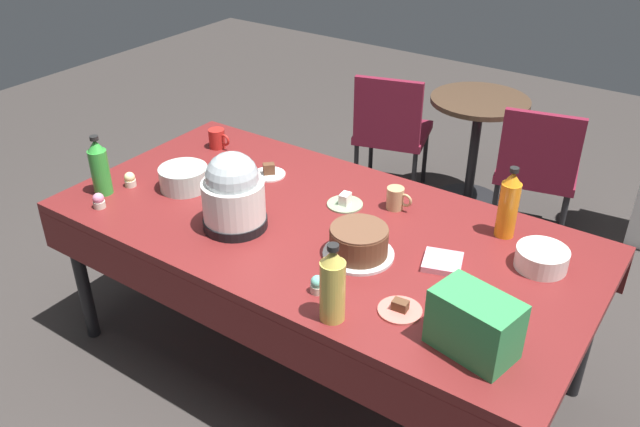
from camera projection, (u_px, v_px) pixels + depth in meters
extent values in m
plane|color=#383330|center=(320.00, 361.00, 3.06)|extent=(9.00, 9.00, 0.00)
cube|color=maroon|center=(320.00, 228.00, 2.69)|extent=(2.20, 1.10, 0.04)
cylinder|color=black|center=(81.00, 275.00, 3.05)|extent=(0.06, 0.06, 0.71)
cylinder|color=black|center=(218.00, 194.00, 3.71)|extent=(0.06, 0.06, 0.71)
cylinder|color=black|center=(588.00, 330.00, 2.72)|extent=(0.06, 0.06, 0.71)
cube|color=maroon|center=(234.00, 321.00, 2.36)|extent=(2.20, 0.01, 0.18)
cube|color=maroon|center=(385.00, 198.00, 3.13)|extent=(2.20, 0.01, 0.18)
cylinder|color=silver|center=(358.00, 254.00, 2.48)|extent=(0.27, 0.27, 0.01)
cylinder|color=brown|center=(359.00, 242.00, 2.45)|extent=(0.22, 0.22, 0.10)
cylinder|color=brown|center=(359.00, 229.00, 2.43)|extent=(0.22, 0.22, 0.01)
cylinder|color=black|center=(235.00, 222.00, 2.66)|extent=(0.26, 0.26, 0.04)
cylinder|color=white|center=(234.00, 200.00, 2.60)|extent=(0.25, 0.25, 0.16)
sphere|color=#B2BCC1|center=(232.00, 178.00, 2.55)|extent=(0.21, 0.21, 0.21)
cylinder|color=#B2C6BC|center=(184.00, 178.00, 2.92)|extent=(0.22, 0.22, 0.10)
cylinder|color=silver|center=(542.00, 258.00, 2.40)|extent=(0.19, 0.19, 0.08)
cylinder|color=#E07266|center=(400.00, 310.00, 2.20)|extent=(0.15, 0.15, 0.01)
cube|color=brown|center=(400.00, 305.00, 2.19)|extent=(0.06, 0.04, 0.03)
cylinder|color=white|center=(269.00, 174.00, 3.05)|extent=(0.15, 0.15, 0.01)
cube|color=brown|center=(269.00, 169.00, 3.03)|extent=(0.06, 0.06, 0.05)
cylinder|color=#8CA87F|center=(344.00, 204.00, 2.81)|extent=(0.15, 0.15, 0.01)
cube|color=white|center=(345.00, 198.00, 2.80)|extent=(0.04, 0.06, 0.05)
cylinder|color=beige|center=(131.00, 183.00, 2.95)|extent=(0.05, 0.05, 0.03)
sphere|color=beige|center=(130.00, 177.00, 2.94)|extent=(0.05, 0.05, 0.05)
cylinder|color=beige|center=(99.00, 204.00, 2.79)|extent=(0.05, 0.05, 0.03)
sphere|color=pink|center=(98.00, 198.00, 2.77)|extent=(0.05, 0.05, 0.05)
cylinder|color=beige|center=(317.00, 288.00, 2.28)|extent=(0.05, 0.05, 0.03)
sphere|color=#6BC6B2|center=(317.00, 282.00, 2.27)|extent=(0.05, 0.05, 0.05)
cylinder|color=orange|center=(508.00, 210.00, 2.55)|extent=(0.08, 0.08, 0.23)
cone|color=orange|center=(513.00, 178.00, 2.48)|extent=(0.07, 0.07, 0.05)
cylinder|color=black|center=(514.00, 170.00, 2.46)|extent=(0.03, 0.03, 0.02)
cylinder|color=gold|center=(333.00, 291.00, 2.12)|extent=(0.09, 0.09, 0.22)
cone|color=gold|center=(333.00, 256.00, 2.05)|extent=(0.08, 0.08, 0.05)
cylinder|color=black|center=(333.00, 247.00, 2.03)|extent=(0.04, 0.04, 0.02)
cylinder|color=green|center=(100.00, 172.00, 2.85)|extent=(0.08, 0.08, 0.20)
cone|color=green|center=(95.00, 145.00, 2.79)|extent=(0.07, 0.07, 0.05)
cylinder|color=black|center=(94.00, 138.00, 2.77)|extent=(0.04, 0.04, 0.02)
cylinder|color=tan|center=(395.00, 198.00, 2.77)|extent=(0.07, 0.07, 0.10)
torus|color=tan|center=(405.00, 200.00, 2.74)|extent=(0.06, 0.01, 0.06)
cylinder|color=#B2231E|center=(217.00, 138.00, 3.29)|extent=(0.08, 0.08, 0.10)
torus|color=#B2231E|center=(225.00, 140.00, 3.26)|extent=(0.06, 0.01, 0.06)
cube|color=#338C4C|center=(474.00, 324.00, 1.99)|extent=(0.29, 0.21, 0.20)
cube|color=pink|center=(442.00, 262.00, 2.43)|extent=(0.18, 0.18, 0.02)
cube|color=maroon|center=(393.00, 133.00, 4.27)|extent=(0.54, 0.54, 0.05)
cube|color=maroon|center=(388.00, 111.00, 3.99)|extent=(0.41, 0.15, 0.40)
cylinder|color=black|center=(425.00, 156.00, 4.49)|extent=(0.04, 0.04, 0.40)
cylinder|color=black|center=(371.00, 148.00, 4.59)|extent=(0.04, 0.04, 0.40)
cylinder|color=black|center=(413.00, 181.00, 4.18)|extent=(0.04, 0.04, 0.40)
cylinder|color=black|center=(356.00, 172.00, 4.28)|extent=(0.04, 0.04, 0.40)
cube|color=maroon|center=(537.00, 170.00, 3.81)|extent=(0.52, 0.52, 0.05)
cube|color=maroon|center=(540.00, 149.00, 3.53)|extent=(0.42, 0.13, 0.40)
cylinder|color=black|center=(567.00, 196.00, 4.01)|extent=(0.04, 0.04, 0.40)
cylinder|color=black|center=(503.00, 184.00, 4.14)|extent=(0.04, 0.04, 0.40)
cylinder|color=black|center=(561.00, 226.00, 3.71)|extent=(0.04, 0.04, 0.40)
cylinder|color=black|center=(493.00, 213.00, 3.83)|extent=(0.04, 0.04, 0.40)
cylinder|color=#473323|center=(480.00, 101.00, 3.99)|extent=(0.60, 0.60, 0.03)
cylinder|color=black|center=(473.00, 153.00, 4.17)|extent=(0.06, 0.06, 0.67)
cylinder|color=black|center=(467.00, 200.00, 4.35)|extent=(0.44, 0.44, 0.02)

